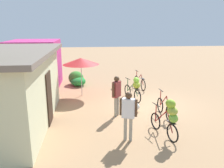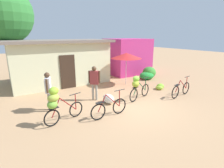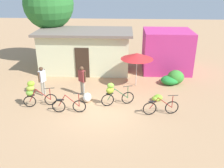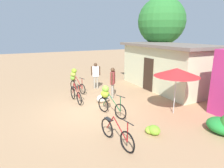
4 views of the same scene
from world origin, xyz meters
name	(u,v)px [view 4 (image 4 of 4)]	position (x,y,z in m)	size (l,w,h in m)	color
ground_plane	(91,110)	(0.00, 0.00, 0.00)	(60.00, 60.00, 0.00)	tan
building_low	(167,66)	(-1.50, 5.73, 1.43)	(6.45, 3.33, 2.82)	beige
tree_behind_building	(161,22)	(-4.31, 7.44, 4.32)	(3.60, 3.60, 6.14)	brown
hedge_bush_front_left	(222,126)	(4.05, 3.45, 0.27)	(1.10, 0.93, 0.54)	#258D36
market_umbrella	(177,72)	(1.96, 3.16, 1.86)	(1.91, 1.91, 2.04)	beige
bicycle_leftmost	(75,78)	(-3.28, 0.17, 0.82)	(1.61, 0.56, 1.41)	black
bicycle_near_pile	(76,95)	(-1.41, -0.31, 0.36)	(1.66, 0.17, 1.02)	black
bicycle_center_loaded	(108,98)	(0.70, 0.52, 0.72)	(1.67, 0.64, 1.26)	black
bicycle_by_shop	(116,134)	(3.01, -0.25, 0.37)	(1.74, 0.32, 0.99)	black
banana_pile_on_ground	(153,130)	(3.02, 1.19, 0.15)	(0.64, 0.55, 0.33)	#7CB82E
produce_sack	(103,98)	(-0.71, 0.92, 0.22)	(0.70, 0.44, 0.44)	silver
person_vendor	(113,80)	(-1.07, 1.64, 1.04)	(0.47, 0.40, 1.70)	gray
person_bystander	(96,73)	(-3.25, 1.53, 1.02)	(0.33, 0.55, 1.67)	gray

